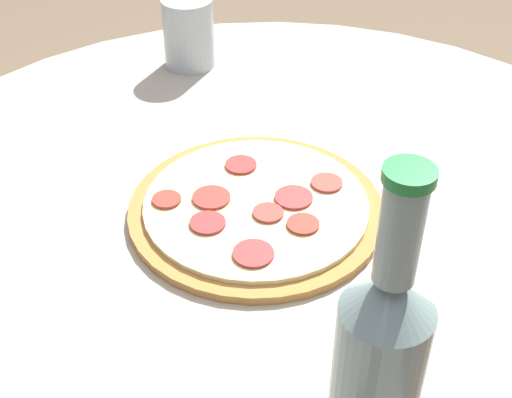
{
  "coord_description": "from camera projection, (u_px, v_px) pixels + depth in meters",
  "views": [
    {
      "loc": [
        -0.52,
        0.35,
        1.25
      ],
      "look_at": [
        0.01,
        0.02,
        0.77
      ],
      "focal_mm": 50.0,
      "sensor_mm": 36.0,
      "label": 1
    }
  ],
  "objects": [
    {
      "name": "table",
      "position": [
        272.0,
        308.0,
        0.9
      ],
      "size": [
        1.02,
        1.02,
        0.75
      ],
      "color": "#B2A893",
      "rests_on": "ground_plane"
    },
    {
      "name": "drinking_glass",
      "position": [
        189.0,
        33.0,
        1.05
      ],
      "size": [
        0.08,
        0.08,
        0.1
      ],
      "color": "silver",
      "rests_on": "table"
    },
    {
      "name": "beer_bottle",
      "position": [
        379.0,
        361.0,
        0.51
      ],
      "size": [
        0.07,
        0.07,
        0.27
      ],
      "color": "gray",
      "rests_on": "table"
    },
    {
      "name": "pizza",
      "position": [
        256.0,
        208.0,
        0.8
      ],
      "size": [
        0.29,
        0.29,
        0.02
      ],
      "color": "#B77F3D",
      "rests_on": "table"
    }
  ]
}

